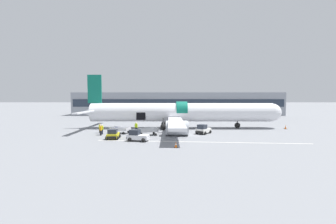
% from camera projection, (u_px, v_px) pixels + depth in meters
% --- Properties ---
extents(ground_plane, '(500.00, 500.00, 0.00)m').
position_uv_depth(ground_plane, '(187.00, 134.00, 36.61)').
color(ground_plane, slate).
extents(apron_marking_line, '(28.49, 2.44, 0.01)m').
position_uv_depth(apron_marking_line, '(201.00, 142.00, 30.05)').
color(apron_marking_line, silver).
rests_on(apron_marking_line, ground_plane).
extents(terminal_strip, '(70.35, 13.42, 7.64)m').
position_uv_depth(terminal_strip, '(177.00, 104.00, 79.83)').
color(terminal_strip, gray).
rests_on(terminal_strip, ground_plane).
extents(airplane, '(38.81, 34.36, 10.35)m').
position_uv_depth(airplane, '(179.00, 113.00, 43.58)').
color(airplane, silver).
rests_on(airplane, ground_plane).
extents(baggage_tug_lead, '(2.02, 2.42, 1.44)m').
position_uv_depth(baggage_tug_lead, '(113.00, 135.00, 32.26)').
color(baggage_tug_lead, yellow).
rests_on(baggage_tug_lead, ground_plane).
extents(baggage_tug_mid, '(3.20, 2.26, 1.55)m').
position_uv_depth(baggage_tug_mid, '(137.00, 136.00, 30.74)').
color(baggage_tug_mid, silver).
rests_on(baggage_tug_mid, ground_plane).
extents(baggage_tug_rear, '(2.85, 3.18, 1.56)m').
position_uv_depth(baggage_tug_rear, '(203.00, 130.00, 36.91)').
color(baggage_tug_rear, silver).
rests_on(baggage_tug_rear, ground_plane).
extents(baggage_cart_loading, '(4.30, 2.70, 1.03)m').
position_uv_depth(baggage_cart_loading, '(120.00, 130.00, 37.51)').
color(baggage_cart_loading, silver).
rests_on(baggage_cart_loading, ground_plane).
extents(baggage_cart_queued, '(3.94, 2.41, 1.12)m').
position_uv_depth(baggage_cart_queued, '(149.00, 132.00, 35.38)').
color(baggage_cart_queued, '#999BA0').
rests_on(baggage_cart_queued, ground_plane).
extents(ground_crew_loader_a, '(0.58, 0.53, 1.73)m').
position_uv_depth(ground_crew_loader_a, '(136.00, 127.00, 38.55)').
color(ground_crew_loader_a, black).
rests_on(ground_crew_loader_a, ground_plane).
extents(ground_crew_loader_b, '(0.55, 0.46, 1.59)m').
position_uv_depth(ground_crew_loader_b, '(102.00, 129.00, 36.34)').
color(ground_crew_loader_b, '#1E2338').
rests_on(ground_crew_loader_b, ground_plane).
extents(ground_crew_driver, '(0.51, 0.54, 1.64)m').
position_uv_depth(ground_crew_driver, '(101.00, 130.00, 35.25)').
color(ground_crew_driver, black).
rests_on(ground_crew_driver, ground_plane).
extents(ground_crew_supervisor, '(0.49, 0.52, 1.58)m').
position_uv_depth(ground_crew_supervisor, '(100.00, 128.00, 37.65)').
color(ground_crew_supervisor, '#2D2D33').
rests_on(ground_crew_supervisor, ground_plane).
extents(suitcase_on_tarmac_upright, '(0.54, 0.41, 0.71)m').
position_uv_depth(suitcase_on_tarmac_upright, '(132.00, 133.00, 36.05)').
color(suitcase_on_tarmac_upright, '#721951').
rests_on(suitcase_on_tarmac_upright, ground_plane).
extents(safety_cone_nose, '(0.51, 0.51, 0.74)m').
position_uv_depth(safety_cone_nose, '(286.00, 127.00, 42.51)').
color(safety_cone_nose, black).
rests_on(safety_cone_nose, ground_plane).
extents(safety_cone_engine_left, '(0.47, 0.47, 0.71)m').
position_uv_depth(safety_cone_engine_left, '(176.00, 145.00, 26.63)').
color(safety_cone_engine_left, black).
rests_on(safety_cone_engine_left, ground_plane).
extents(safety_cone_wingtip, '(0.51, 0.51, 0.79)m').
position_uv_depth(safety_cone_wingtip, '(186.00, 133.00, 35.62)').
color(safety_cone_wingtip, black).
rests_on(safety_cone_wingtip, ground_plane).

